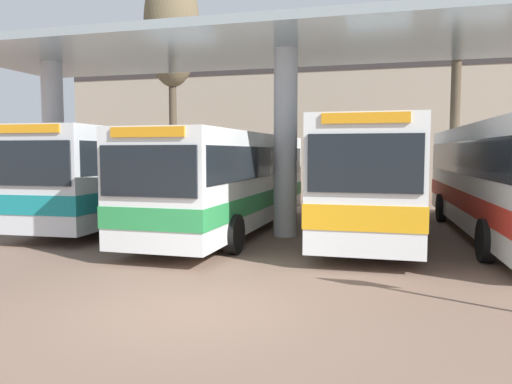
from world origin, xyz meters
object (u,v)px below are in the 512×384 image
at_px(transit_bus_left_bay, 137,171).
at_px(poplar_tree_behind_right, 172,28).
at_px(transit_bus_right_bay, 372,173).
at_px(transit_bus_far_right_bay, 502,176).
at_px(transit_bus_center_bay, 230,177).

xyz_separation_m(transit_bus_left_bay, poplar_tree_behind_right, (-1.57, 6.68, 6.96)).
distance_m(transit_bus_right_bay, transit_bus_far_right_bay, 3.76).
height_order(transit_bus_left_bay, poplar_tree_behind_right, poplar_tree_behind_right).
bearing_deg(poplar_tree_behind_right, transit_bus_left_bay, -76.78).
relative_size(transit_bus_left_bay, transit_bus_center_bay, 1.14).
bearing_deg(transit_bus_far_right_bay, transit_bus_center_bay, 4.95).
bearing_deg(transit_bus_left_bay, transit_bus_center_bay, 153.39).
xyz_separation_m(transit_bus_left_bay, transit_bus_center_bay, (4.34, -1.93, -0.10)).
relative_size(transit_bus_center_bay, transit_bus_right_bay, 0.90).
bearing_deg(transit_bus_right_bay, transit_bus_left_bay, -4.14).
relative_size(transit_bus_left_bay, transit_bus_far_right_bay, 1.01).
relative_size(transit_bus_center_bay, poplar_tree_behind_right, 0.91).
bearing_deg(transit_bus_far_right_bay, poplar_tree_behind_right, -30.98).
relative_size(transit_bus_left_bay, poplar_tree_behind_right, 1.03).
distance_m(transit_bus_center_bay, poplar_tree_behind_right, 12.61).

